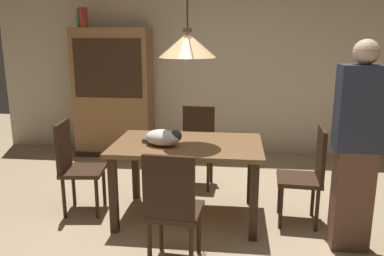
{
  "coord_description": "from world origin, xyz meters",
  "views": [
    {
      "loc": [
        0.42,
        -3.19,
        1.75
      ],
      "look_at": [
        -0.01,
        0.55,
        0.85
      ],
      "focal_mm": 36.59,
      "sensor_mm": 36.0,
      "label": 1
    }
  ],
  "objects_px": {
    "chair_far_back": "(197,143)",
    "book_green_slim": "(80,18)",
    "chair_right_side": "(308,172)",
    "cat_sleeping": "(164,138)",
    "book_red_tall": "(84,17)",
    "hutch_bookcase": "(114,95)",
    "dining_table": "(188,153)",
    "chair_left_side": "(75,163)",
    "chair_near_front": "(172,205)",
    "pendant_lamp": "(187,45)",
    "person_standing": "(357,148)"
  },
  "relations": [
    {
      "from": "chair_right_side",
      "to": "person_standing",
      "type": "distance_m",
      "value": 0.62
    },
    {
      "from": "chair_left_side",
      "to": "chair_near_front",
      "type": "bearing_deg",
      "value": -37.77
    },
    {
      "from": "chair_far_back",
      "to": "cat_sleeping",
      "type": "bearing_deg",
      "value": -102.11
    },
    {
      "from": "chair_near_front",
      "to": "chair_left_side",
      "type": "bearing_deg",
      "value": 142.23
    },
    {
      "from": "chair_right_side",
      "to": "book_green_slim",
      "type": "xyz_separation_m",
      "value": [
        -2.9,
        1.97,
        1.47
      ]
    },
    {
      "from": "hutch_bookcase",
      "to": "book_green_slim",
      "type": "distance_m",
      "value": 1.17
    },
    {
      "from": "dining_table",
      "to": "chair_far_back",
      "type": "height_order",
      "value": "chair_far_back"
    },
    {
      "from": "cat_sleeping",
      "to": "hutch_bookcase",
      "type": "bearing_deg",
      "value": 118.53
    },
    {
      "from": "dining_table",
      "to": "book_green_slim",
      "type": "bearing_deg",
      "value": 132.03
    },
    {
      "from": "chair_near_front",
      "to": "person_standing",
      "type": "xyz_separation_m",
      "value": [
        1.42,
        0.46,
        0.36
      ]
    },
    {
      "from": "dining_table",
      "to": "person_standing",
      "type": "relative_size",
      "value": 0.81
    },
    {
      "from": "person_standing",
      "to": "dining_table",
      "type": "bearing_deg",
      "value": 163.49
    },
    {
      "from": "chair_far_back",
      "to": "book_green_slim",
      "type": "relative_size",
      "value": 3.58
    },
    {
      "from": "chair_left_side",
      "to": "book_green_slim",
      "type": "relative_size",
      "value": 3.58
    },
    {
      "from": "chair_far_back",
      "to": "book_red_tall",
      "type": "xyz_separation_m",
      "value": [
        -1.73,
        1.09,
        1.48
      ]
    },
    {
      "from": "hutch_bookcase",
      "to": "book_red_tall",
      "type": "xyz_separation_m",
      "value": [
        -0.39,
        0.0,
        1.1
      ]
    },
    {
      "from": "chair_far_back",
      "to": "person_standing",
      "type": "height_order",
      "value": "person_standing"
    },
    {
      "from": "dining_table",
      "to": "book_green_slim",
      "type": "height_order",
      "value": "book_green_slim"
    },
    {
      "from": "cat_sleeping",
      "to": "person_standing",
      "type": "bearing_deg",
      "value": -10.75
    },
    {
      "from": "hutch_bookcase",
      "to": "book_red_tall",
      "type": "height_order",
      "value": "book_red_tall"
    },
    {
      "from": "chair_near_front",
      "to": "chair_right_side",
      "type": "xyz_separation_m",
      "value": [
        1.13,
        0.87,
        0.0
      ]
    },
    {
      "from": "book_green_slim",
      "to": "book_red_tall",
      "type": "relative_size",
      "value": 0.93
    },
    {
      "from": "chair_left_side",
      "to": "chair_far_back",
      "type": "bearing_deg",
      "value": 38.11
    },
    {
      "from": "dining_table",
      "to": "cat_sleeping",
      "type": "height_order",
      "value": "cat_sleeping"
    },
    {
      "from": "chair_right_side",
      "to": "pendant_lamp",
      "type": "height_order",
      "value": "pendant_lamp"
    },
    {
      "from": "dining_table",
      "to": "chair_left_side",
      "type": "xyz_separation_m",
      "value": [
        -1.13,
        -0.01,
        -0.14
      ]
    },
    {
      "from": "cat_sleeping",
      "to": "person_standing",
      "type": "height_order",
      "value": "person_standing"
    },
    {
      "from": "chair_near_front",
      "to": "cat_sleeping",
      "type": "xyz_separation_m",
      "value": [
        -0.2,
        0.77,
        0.32
      ]
    },
    {
      "from": "dining_table",
      "to": "chair_right_side",
      "type": "height_order",
      "value": "chair_right_side"
    },
    {
      "from": "book_green_slim",
      "to": "cat_sleeping",
      "type": "bearing_deg",
      "value": -53.02
    },
    {
      "from": "chair_far_back",
      "to": "pendant_lamp",
      "type": "xyz_separation_m",
      "value": [
        -0.0,
        -0.88,
        1.15
      ]
    },
    {
      "from": "book_green_slim",
      "to": "dining_table",
      "type": "bearing_deg",
      "value": -47.97
    },
    {
      "from": "chair_near_front",
      "to": "chair_right_side",
      "type": "relative_size",
      "value": 1.0
    },
    {
      "from": "chair_right_side",
      "to": "hutch_bookcase",
      "type": "bearing_deg",
      "value": 141.35
    },
    {
      "from": "chair_near_front",
      "to": "book_red_tall",
      "type": "height_order",
      "value": "book_red_tall"
    },
    {
      "from": "cat_sleeping",
      "to": "chair_near_front",
      "type": "bearing_deg",
      "value": -75.23
    },
    {
      "from": "chair_far_back",
      "to": "book_green_slim",
      "type": "bearing_deg",
      "value": 148.48
    },
    {
      "from": "book_red_tall",
      "to": "chair_far_back",
      "type": "bearing_deg",
      "value": -32.24
    },
    {
      "from": "chair_right_side",
      "to": "cat_sleeping",
      "type": "bearing_deg",
      "value": -175.49
    },
    {
      "from": "cat_sleeping",
      "to": "chair_left_side",
      "type": "bearing_deg",
      "value": 173.69
    },
    {
      "from": "chair_near_front",
      "to": "pendant_lamp",
      "type": "height_order",
      "value": "pendant_lamp"
    },
    {
      "from": "chair_far_back",
      "to": "chair_near_front",
      "type": "xyz_separation_m",
      "value": [
        -0.01,
        -1.76,
        0.0
      ]
    },
    {
      "from": "dining_table",
      "to": "chair_far_back",
      "type": "xyz_separation_m",
      "value": [
        0.0,
        0.88,
        -0.14
      ]
    },
    {
      "from": "chair_far_back",
      "to": "pendant_lamp",
      "type": "distance_m",
      "value": 1.45
    },
    {
      "from": "chair_right_side",
      "to": "pendant_lamp",
      "type": "xyz_separation_m",
      "value": [
        -1.13,
        0.01,
        1.15
      ]
    },
    {
      "from": "chair_right_side",
      "to": "chair_left_side",
      "type": "bearing_deg",
      "value": -179.9
    },
    {
      "from": "chair_near_front",
      "to": "book_red_tall",
      "type": "bearing_deg",
      "value": 121.13
    },
    {
      "from": "dining_table",
      "to": "chair_right_side",
      "type": "distance_m",
      "value": 1.14
    },
    {
      "from": "chair_far_back",
      "to": "chair_left_side",
      "type": "height_order",
      "value": "same"
    },
    {
      "from": "hutch_bookcase",
      "to": "person_standing",
      "type": "bearing_deg",
      "value": -40.95
    }
  ]
}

